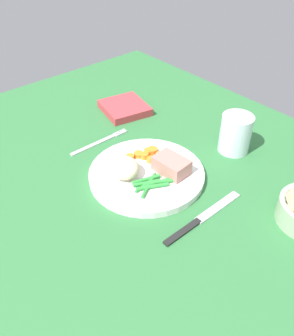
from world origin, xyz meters
The scene contains 10 objects.
dining_table centered at (0.00, 0.00, 1.00)cm, with size 120.00×90.00×2.00cm.
dinner_plate centered at (0.14, -2.24, 2.80)cm, with size 25.34×25.34×1.60cm, color white.
meat_portion centered at (3.56, 1.75, 5.31)cm, with size 7.50×5.08×3.43cm, color #B2756B.
mashed_potatoes centered at (-2.14, -6.80, 5.72)cm, with size 6.92×6.33×4.23cm, color beige.
carrot_slices centered at (-4.01, 1.39, 4.16)cm, with size 6.05×7.48×1.30cm.
green_beans centered at (3.95, -4.44, 4.00)cm, with size 5.96×9.03×0.89cm.
fork centered at (-17.70, -2.50, 2.20)cm, with size 1.44×16.60×0.40cm.
knife centered at (16.62, -2.53, 2.20)cm, with size 1.70×20.50×0.64cm.
water_glass centered at (5.96, 20.39, 6.04)cm, with size 7.40×7.40×9.30cm.
napkin centered at (-26.04, 12.10, 3.06)cm, with size 12.37×11.58×2.13cm, color #B2383D.
Camera 1 is at (45.63, -41.75, 52.98)cm, focal length 38.15 mm.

